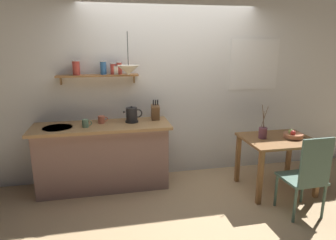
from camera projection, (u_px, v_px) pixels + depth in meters
The scene contains 13 objects.
ground_plane at pixel (179, 190), 4.08m from camera, with size 14.00×14.00×0.00m, color tan.
back_wall at pixel (183, 86), 4.39m from camera, with size 6.80×0.11×2.70m.
kitchen_counter at pixel (103, 156), 4.07m from camera, with size 1.83×0.63×0.92m.
wall_shelf at pixel (100, 72), 3.95m from camera, with size 1.08×0.20×0.32m.
dining_table at pixel (278, 147), 3.97m from camera, with size 0.92×0.74×0.74m.
dining_chair_near at pixel (307, 174), 3.34m from camera, with size 0.45×0.44×1.00m.
fruit_bowl at pixel (293, 135), 3.93m from camera, with size 0.25×0.25×0.13m.
twig_vase at pixel (263, 132), 3.93m from camera, with size 0.11×0.11×0.46m.
electric_kettle at pixel (132, 115), 4.05m from camera, with size 0.26×0.18×0.23m.
knife_block at pixel (155, 112), 4.16m from camera, with size 0.11×0.16×0.30m.
coffee_mug_by_sink at pixel (86, 123), 3.81m from camera, with size 0.12×0.08×0.10m.
coffee_mug_spare at pixel (102, 119), 4.01m from camera, with size 0.13×0.09×0.10m.
pendant_lamp at pixel (128, 70), 3.78m from camera, with size 0.29×0.29×0.54m.
Camera 1 is at (-0.89, -3.60, 1.97)m, focal length 31.39 mm.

